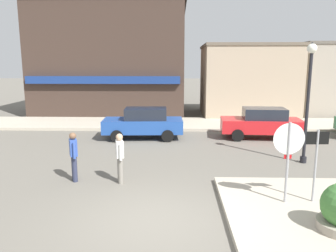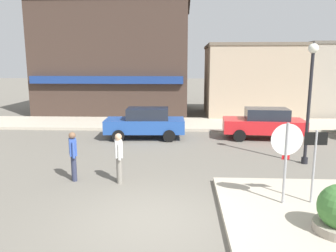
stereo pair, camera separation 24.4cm
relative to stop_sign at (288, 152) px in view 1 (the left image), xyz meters
name	(u,v)px [view 1 (the left image)]	position (x,y,z in m)	size (l,w,h in m)	color
ground_plane	(155,221)	(-3.41, -0.88, -1.52)	(160.00, 160.00, 0.00)	#6B665B
kerb_far	(169,124)	(-3.41, 11.91, -1.44)	(80.00, 4.00, 0.15)	#B7AD99
stop_sign	(288,152)	(0.00, 0.00, 0.00)	(0.82, 0.08, 2.30)	#9E9EA3
one_way_sign	(316,159)	(0.75, 0.07, -0.19)	(0.60, 0.07, 2.10)	#9E9EA3
lamp_post	(309,86)	(2.01, 4.07, 1.44)	(0.36, 0.36, 4.54)	black
parked_car_nearest	(144,123)	(-4.58, 8.11, -0.71)	(4.08, 2.03, 1.56)	#234C9E
parked_car_second	(262,123)	(1.44, 8.32, -0.71)	(4.11, 2.08, 1.56)	red
pedestrian_crossing_near	(120,157)	(-4.69, 1.71, -0.65)	(0.31, 0.55, 1.61)	gray
pedestrian_crossing_far	(74,155)	(-6.20, 1.83, -0.65)	(0.35, 0.54, 1.61)	#2D334C
building_corner_shop	(113,59)	(-7.90, 17.72, 2.61)	(11.28, 8.12, 8.25)	#3D2D26
building_storefront_left_near	(247,80)	(2.27, 16.37, 1.05)	(6.61, 5.91, 5.13)	tan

